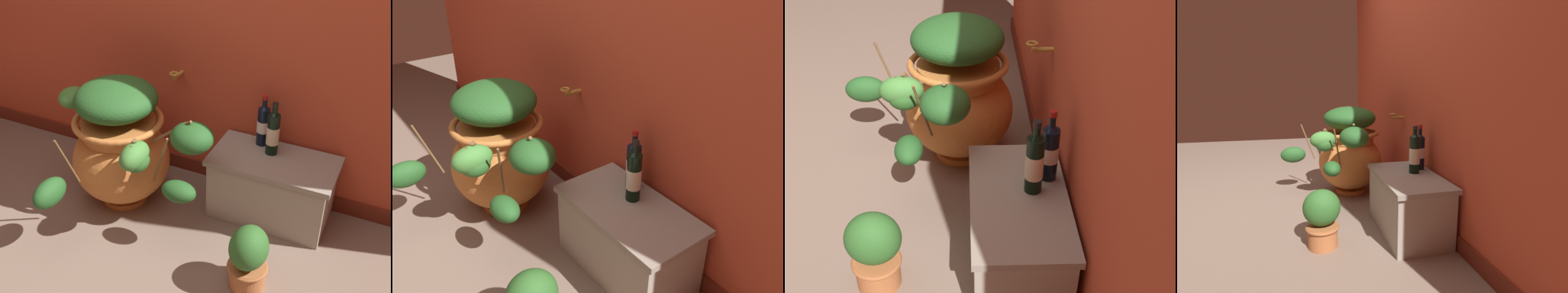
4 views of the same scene
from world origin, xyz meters
The scene contains 6 objects.
ground_plane centered at (0.00, 0.00, 0.00)m, with size 7.00×7.00×0.00m, color #7A6656.
terracotta_urn centered at (-0.33, 0.64, 0.40)m, with size 1.03×0.90×0.79m.
stone_ledge centered at (0.50, 0.89, 0.21)m, with size 0.70×0.38×0.39m.
wine_bottle_left centered at (0.38, 1.02, 0.53)m, with size 0.07×0.07×0.31m.
wine_bottle_middle centered at (0.46, 0.95, 0.53)m, with size 0.07×0.07×0.32m.
potted_shrub centered at (0.57, 0.32, 0.19)m, with size 0.20×0.22×0.36m.
Camera 3 is at (2.02, 0.70, 1.67)m, focal length 47.10 mm.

